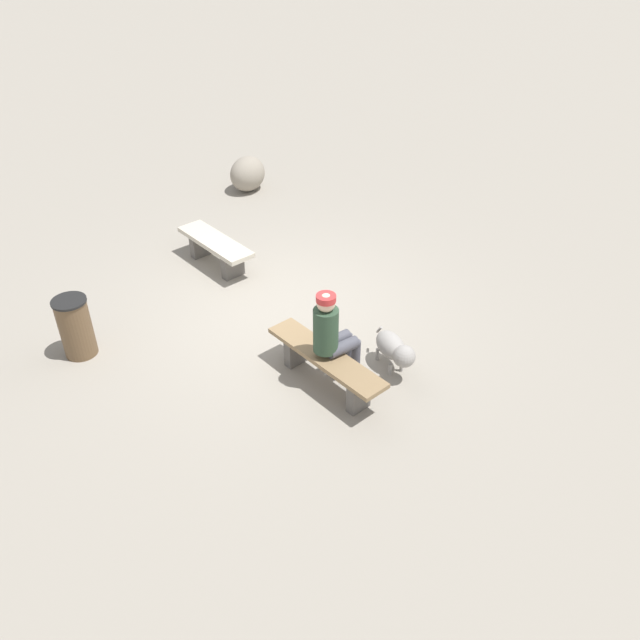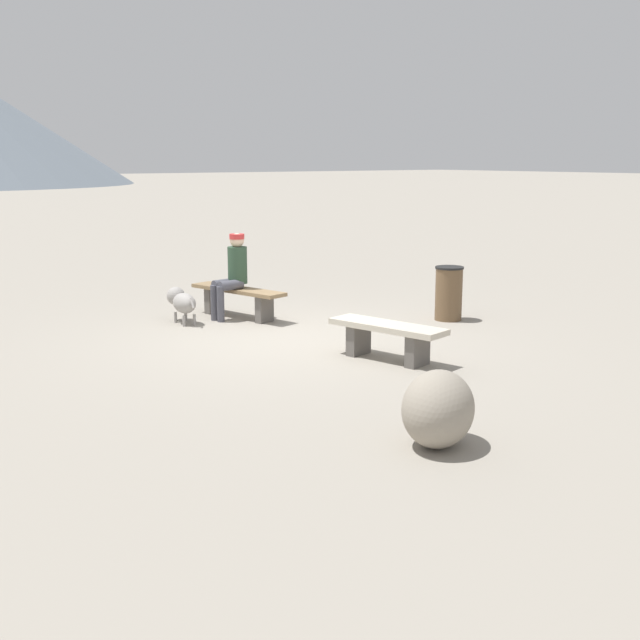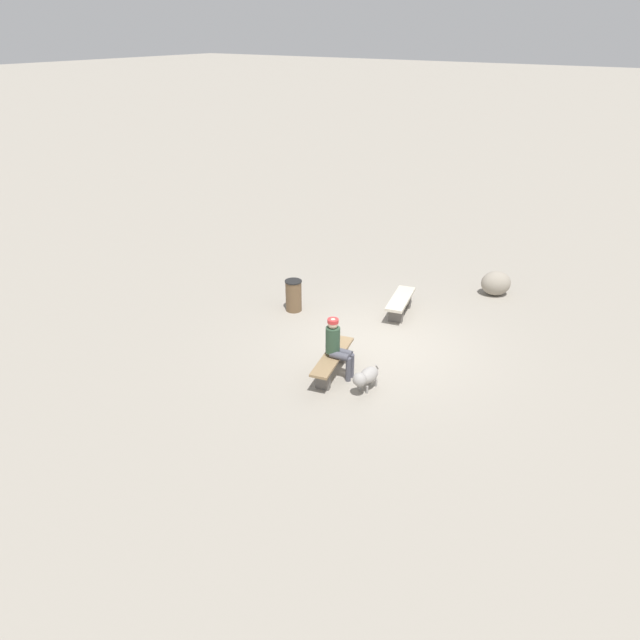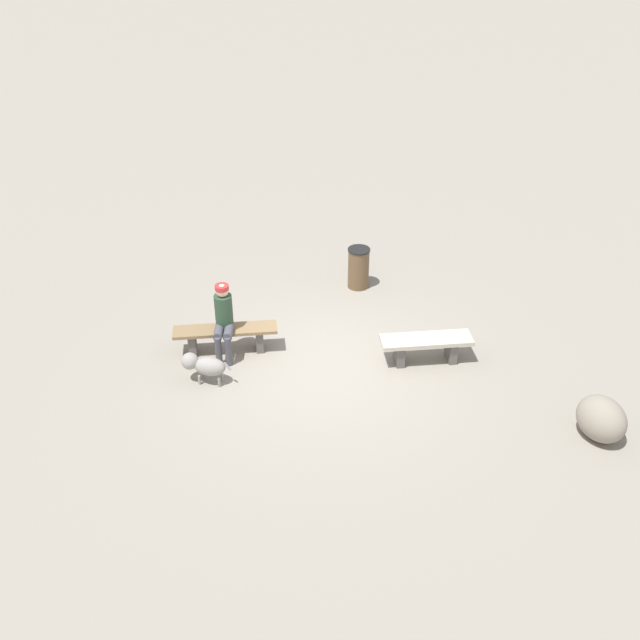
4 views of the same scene
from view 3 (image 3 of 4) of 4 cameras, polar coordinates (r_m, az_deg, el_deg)
ground at (r=13.50m, az=5.77°, el=-2.50°), size 210.00×210.00×0.06m
bench_left at (r=14.82m, az=7.79°, el=1.69°), size 1.56×0.77×0.45m
bench_right at (r=12.16m, az=1.22°, el=-3.95°), size 1.77×0.77×0.46m
seated_person at (r=11.92m, az=1.64°, el=-2.34°), size 0.36×0.60×1.30m
dog at (r=11.67m, az=4.47°, el=-5.48°), size 0.82×0.33×0.51m
trash_bin at (r=14.86m, az=-2.58°, el=2.39°), size 0.43×0.43×0.81m
boulder at (r=16.45m, az=16.67°, el=3.43°), size 0.94×0.99×0.66m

